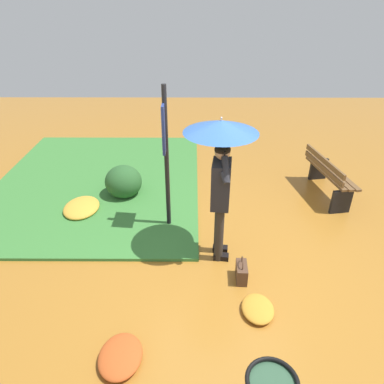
% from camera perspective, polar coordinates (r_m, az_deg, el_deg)
% --- Properties ---
extents(ground_plane, '(18.00, 18.00, 0.00)m').
position_cam_1_polar(ground_plane, '(5.19, 6.16, -11.17)').
color(ground_plane, '#9E6623').
extents(grass_verge, '(4.80, 4.00, 0.05)m').
position_cam_1_polar(grass_verge, '(7.39, -14.83, 1.65)').
color(grass_verge, '#387533').
rests_on(grass_verge, ground_plane).
extents(person_with_umbrella, '(0.96, 0.96, 2.04)m').
position_cam_1_polar(person_with_umbrella, '(4.54, 4.69, 5.85)').
color(person_with_umbrella, '#2D2823').
rests_on(person_with_umbrella, ground_plane).
extents(info_sign_post, '(0.44, 0.07, 2.30)m').
position_cam_1_polar(info_sign_post, '(5.20, -4.33, 7.77)').
color(info_sign_post, black).
rests_on(info_sign_post, ground_plane).
extents(handbag, '(0.31, 0.15, 0.37)m').
position_cam_1_polar(handbag, '(4.86, 7.99, -12.65)').
color(handbag, '#4C3323').
rests_on(handbag, ground_plane).
extents(park_bench, '(1.40, 0.59, 0.75)m').
position_cam_1_polar(park_bench, '(7.03, 21.16, 2.53)').
color(park_bench, black).
rests_on(park_bench, ground_plane).
extents(shrub_cluster, '(0.75, 0.68, 0.61)m').
position_cam_1_polar(shrub_cluster, '(6.71, -10.76, 1.65)').
color(shrub_cluster, '#285628').
rests_on(shrub_cluster, ground_plane).
extents(leaf_pile_near_person, '(0.76, 0.61, 0.17)m').
position_cam_1_polar(leaf_pile_near_person, '(6.48, -17.40, -2.40)').
color(leaf_pile_near_person, gold).
rests_on(leaf_pile_near_person, ground_plane).
extents(leaf_pile_by_bench, '(0.57, 0.46, 0.13)m').
position_cam_1_polar(leaf_pile_by_bench, '(4.13, -11.47, -24.53)').
color(leaf_pile_by_bench, '#B74C1E').
rests_on(leaf_pile_by_bench, ground_plane).
extents(leaf_pile_far_path, '(0.49, 0.39, 0.11)m').
position_cam_1_polar(leaf_pile_far_path, '(4.54, 10.56, -18.01)').
color(leaf_pile_far_path, '#C68428').
rests_on(leaf_pile_far_path, ground_plane).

